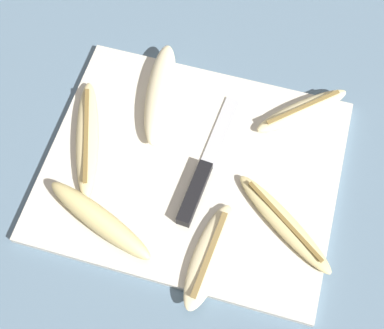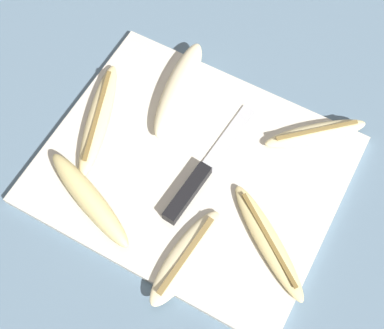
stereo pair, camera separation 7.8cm
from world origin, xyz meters
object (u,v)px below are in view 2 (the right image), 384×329
(knife, at_px, (196,182))
(banana_mellow_near, at_px, (99,118))
(banana_bright_far, at_px, (179,89))
(banana_cream_curved, at_px, (186,257))
(banana_soft_right, at_px, (316,133))
(banana_golden_short, at_px, (89,199))
(banana_spotted_left, at_px, (268,241))

(knife, bearing_deg, banana_mellow_near, 178.05)
(knife, height_order, banana_bright_far, banana_bright_far)
(banana_mellow_near, height_order, banana_cream_curved, banana_mellow_near)
(banana_soft_right, bearing_deg, banana_golden_short, -132.82)
(banana_spotted_left, bearing_deg, banana_soft_right, 92.85)
(banana_mellow_near, relative_size, banana_cream_curved, 1.24)
(banana_cream_curved, bearing_deg, knife, 112.08)
(knife, relative_size, banana_spotted_left, 1.34)
(banana_bright_far, height_order, banana_golden_short, banana_golden_short)
(banana_cream_curved, distance_m, banana_soft_right, 0.27)
(knife, xyz_separation_m, banana_cream_curved, (0.04, -0.10, 0.00))
(knife, distance_m, banana_cream_curved, 0.11)
(banana_mellow_near, distance_m, banana_soft_right, 0.33)
(banana_golden_short, bearing_deg, banana_bright_far, 85.36)
(knife, relative_size, banana_bright_far, 1.19)
(knife, bearing_deg, banana_spotted_left, -8.57)
(banana_cream_curved, bearing_deg, banana_bright_far, 121.50)
(banana_mellow_near, xyz_separation_m, banana_cream_curved, (0.22, -0.13, -0.00))
(banana_golden_short, distance_m, banana_cream_curved, 0.16)
(banana_golden_short, height_order, banana_cream_curved, banana_golden_short)
(banana_bright_far, distance_m, banana_cream_curved, 0.27)
(banana_mellow_near, bearing_deg, banana_bright_far, 51.41)
(banana_bright_far, relative_size, banana_soft_right, 1.35)
(banana_mellow_near, height_order, banana_soft_right, banana_mellow_near)
(banana_golden_short, xyz_separation_m, banana_cream_curved, (0.16, -0.01, -0.01))
(banana_spotted_left, height_order, banana_cream_curved, same)
(banana_cream_curved, relative_size, banana_soft_right, 1.15)
(banana_golden_short, relative_size, banana_cream_curved, 1.12)
(banana_mellow_near, relative_size, banana_spotted_left, 1.18)
(banana_cream_curved, bearing_deg, banana_golden_short, 178.08)
(banana_bright_far, bearing_deg, banana_soft_right, 8.36)
(banana_soft_right, bearing_deg, banana_bright_far, -171.64)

